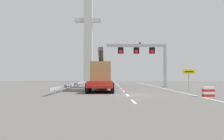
# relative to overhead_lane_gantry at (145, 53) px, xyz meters

# --- Properties ---
(ground) EXTENTS (112.00, 112.00, 0.00)m
(ground) POSITION_rel_overhead_lane_gantry_xyz_m (-4.13, -14.53, -5.67)
(ground) COLOR slate
(lane_markings) EXTENTS (0.20, 62.31, 0.01)m
(lane_markings) POSITION_rel_overhead_lane_gantry_xyz_m (-4.26, 9.33, -5.66)
(lane_markings) COLOR silver
(lane_markings) RESTS_ON ground
(edge_line_right) EXTENTS (0.20, 63.00, 0.01)m
(edge_line_right) POSITION_rel_overhead_lane_gantry_xyz_m (2.07, -2.53, -5.66)
(edge_line_right) COLOR silver
(edge_line_right) RESTS_ON ground
(overhead_lane_gantry) EXTENTS (10.17, 0.90, 7.46)m
(overhead_lane_gantry) POSITION_rel_overhead_lane_gantry_xyz_m (0.00, 0.00, 0.00)
(overhead_lane_gantry) COLOR #9EA0A5
(overhead_lane_gantry) RESTS_ON ground
(heavy_haul_truck_red) EXTENTS (3.04, 14.07, 5.30)m
(heavy_haul_truck_red) POSITION_rel_overhead_lane_gantry_xyz_m (-7.04, -5.93, -3.68)
(heavy_haul_truck_red) COLOR red
(heavy_haul_truck_red) RESTS_ON ground
(exit_sign_yellow) EXTENTS (1.54, 0.15, 2.67)m
(exit_sign_yellow) POSITION_rel_overhead_lane_gantry_xyz_m (3.89, -9.16, -3.63)
(exit_sign_yellow) COLOR #9EA0A5
(exit_sign_yellow) RESTS_ON ground
(crash_barrier_striped) EXTENTS (1.02, 0.55, 0.90)m
(crash_barrier_striped) POSITION_rel_overhead_lane_gantry_xyz_m (2.90, -16.70, -5.22)
(crash_barrier_striped) COLOR red
(crash_barrier_striped) RESTS_ON ground
(guardrail_left) EXTENTS (0.13, 27.49, 0.76)m
(guardrail_left) POSITION_rel_overhead_lane_gantry_xyz_m (-11.35, -2.78, -5.11)
(guardrail_left) COLOR #999EA3
(guardrail_left) RESTS_ON ground
(bridge_pylon_distant) EXTENTS (9.00, 2.00, 33.49)m
(bridge_pylon_distant) POSITION_rel_overhead_lane_gantry_xyz_m (-13.15, 38.57, 11.47)
(bridge_pylon_distant) COLOR #B7B7B2
(bridge_pylon_distant) RESTS_ON ground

